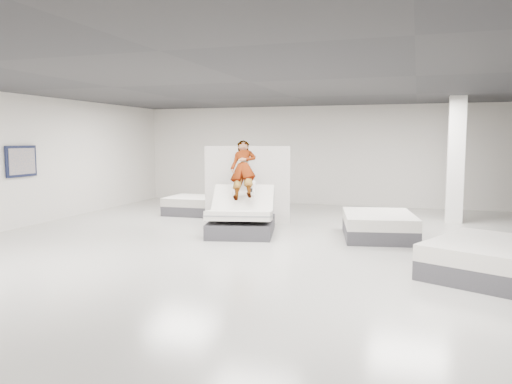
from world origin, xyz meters
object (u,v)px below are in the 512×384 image
Objects in this scene: hero_bed at (242,218)px; wall_poster at (21,161)px; flat_bed_left_far at (200,206)px; person at (243,180)px; remote at (251,190)px; flat_bed_right_far at (379,226)px; flat_bed_right_near at (487,259)px; column at (456,160)px; divider_panel at (247,185)px.

wall_poster is (-5.28, -0.84, 1.25)m from hero_bed.
flat_bed_left_far is at bearing 130.97° from hero_bed.
remote is (0.29, -0.29, -0.20)m from person.
remote reaches higher than flat_bed_left_far.
flat_bed_left_far is 1.94× the size of wall_poster.
remote is 0.06× the size of flat_bed_right_far.
hero_bed is at bearing -90.00° from person.
wall_poster reaches higher than flat_bed_right_near.
flat_bed_right_near is (4.87, -2.45, -0.91)m from person.
hero_bed is at bearing -170.52° from flat_bed_right_far.
remote is 2.88m from flat_bed_right_far.
hero_bed is 0.98× the size of flat_bed_right_far.
column reaches higher than flat_bed_right_near.
flat_bed_right_far is 8.46m from wall_poster.
flat_bed_right_near is at bearing -23.97° from hero_bed.
remote is 5.46m from column.
person reaches higher than remote.
divider_panel is 2.26× the size of wall_poster.
flat_bed_right_near is (4.80, -2.13, -0.08)m from hero_bed.
hero_bed reaches higher than flat_bed_right_far.
column is (5.01, 1.72, 0.62)m from divider_panel.
divider_panel reaches higher than person.
flat_bed_right_near is (4.58, -2.15, -0.72)m from remote.
column is at bearing 34.23° from hero_bed.
wall_poster is at bearing -170.83° from flat_bed_right_far.
divider_panel reaches higher than hero_bed.
person is 0.52× the size of column.
flat_bed_right_near is (5.15, -3.58, -0.70)m from divider_panel.
hero_bed is at bearing -49.03° from flat_bed_left_far.
flat_bed_right_far reaches higher than flat_bed_left_far.
flat_bed_right_far is at bearing 9.48° from hero_bed.
hero_bed is 0.66× the size of column.
column is at bearing 6.19° from flat_bed_left_far.
person is at bearing -46.03° from flat_bed_left_far.
remote is at bearing 5.80° from hero_bed.
flat_bed_right_near reaches higher than flat_bed_left_far.
person is at bearing -176.62° from flat_bed_right_far.
flat_bed_right_far is at bearing -34.38° from divider_panel.
hero_bed is 0.99× the size of divider_panel.
column is at bearing 91.60° from flat_bed_right_near.
flat_bed_right_far is at bearing 9.17° from wall_poster.
flat_bed_right_far is 5.43m from flat_bed_left_far.
flat_bed_right_far is at bearing -2.89° from remote.
divider_panel is at bearing 164.07° from flat_bed_right_far.
person is at bearing 102.66° from hero_bed.
divider_panel is 0.99× the size of flat_bed_right_far.
person is 0.78× the size of divider_panel.
person is 0.68× the size of flat_bed_right_near.
flat_bed_right_far is 3.43m from column.
divider_panel reaches higher than flat_bed_right_far.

